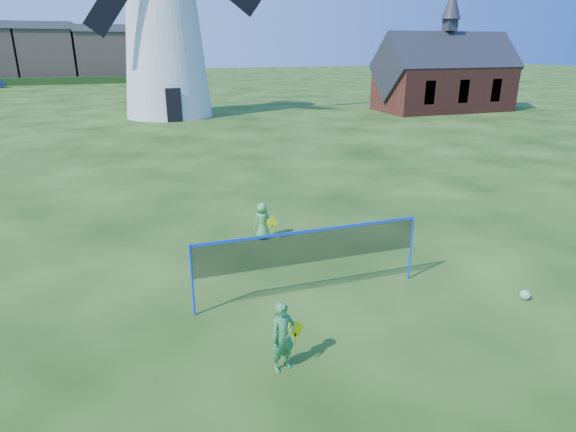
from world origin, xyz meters
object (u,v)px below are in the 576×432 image
(windmill, at_px, (163,22))
(player_boy, at_px, (262,221))
(chapel, at_px, (444,78))
(player_girl, at_px, (283,337))
(play_ball, at_px, (525,295))
(badminton_net, at_px, (310,248))

(windmill, distance_m, player_boy, 26.94)
(chapel, relative_size, player_boy, 10.53)
(player_boy, bearing_deg, player_girl, 61.71)
(windmill, relative_size, player_boy, 18.11)
(windmill, bearing_deg, chapel, -9.73)
(player_boy, bearing_deg, windmill, -105.98)
(chapel, xyz_separation_m, player_boy, (-22.04, -22.46, -2.12))
(player_boy, distance_m, play_ball, 6.80)
(chapel, bearing_deg, badminton_net, -130.27)
(windmill, xyz_separation_m, chapel, (21.90, -3.75, -4.10))
(player_girl, bearing_deg, windmill, 71.46)
(player_girl, relative_size, play_ball, 5.64)
(windmill, relative_size, player_girl, 15.43)
(player_boy, height_order, play_ball, player_boy)
(badminton_net, height_order, player_girl, badminton_net)
(chapel, xyz_separation_m, play_ball, (-17.65, -27.63, -2.54))
(player_girl, height_order, play_ball, player_girl)
(chapel, bearing_deg, player_girl, -129.62)
(chapel, distance_m, badminton_net, 34.06)
(windmill, bearing_deg, play_ball, -82.28)
(chapel, bearing_deg, play_ball, -122.56)
(windmill, distance_m, badminton_net, 30.24)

